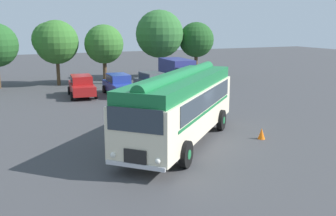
% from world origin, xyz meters
% --- Properties ---
extents(ground_plane, '(120.00, 120.00, 0.00)m').
position_xyz_m(ground_plane, '(0.00, 0.00, 0.00)').
color(ground_plane, '#3D3D3F').
extents(vintage_bus, '(8.85, 8.86, 3.49)m').
position_xyz_m(vintage_bus, '(-0.62, 0.11, 1.89)').
color(vintage_bus, beige).
rests_on(vintage_bus, ground).
extents(car_near_left, '(2.28, 4.35, 1.66)m').
position_xyz_m(car_near_left, '(-2.42, 14.11, 0.85)').
color(car_near_left, maroon).
rests_on(car_near_left, ground).
extents(car_mid_left, '(2.02, 4.23, 1.66)m').
position_xyz_m(car_mid_left, '(0.43, 13.65, 0.85)').
color(car_mid_left, navy).
rests_on(car_mid_left, ground).
extents(car_mid_right, '(2.21, 4.32, 1.66)m').
position_xyz_m(car_mid_right, '(3.34, 13.63, 0.85)').
color(car_mid_right, '#4C5156').
rests_on(car_mid_right, ground).
extents(box_van, '(2.46, 5.82, 2.50)m').
position_xyz_m(box_van, '(6.36, 14.77, 1.36)').
color(box_van, navy).
rests_on(box_van, ground).
extents(tree_centre, '(4.12, 3.96, 5.93)m').
position_xyz_m(tree_centre, '(-3.37, 20.81, 4.01)').
color(tree_centre, '#4C3823').
rests_on(tree_centre, ground).
extents(tree_right_of_centre, '(3.61, 3.61, 5.53)m').
position_xyz_m(tree_right_of_centre, '(0.90, 19.75, 3.68)').
color(tree_right_of_centre, '#4C3823').
rests_on(tree_right_of_centre, ground).
extents(tree_far_right, '(4.79, 4.79, 6.95)m').
position_xyz_m(tree_far_right, '(7.02, 20.86, 4.57)').
color(tree_far_right, '#4C3823').
rests_on(tree_far_right, ground).
extents(tree_extra_right, '(3.62, 3.62, 5.75)m').
position_xyz_m(tree_extra_right, '(10.90, 20.36, 3.95)').
color(tree_extra_right, '#4C3823').
rests_on(tree_extra_right, ground).
extents(traffic_cone, '(0.36, 0.36, 0.55)m').
position_xyz_m(traffic_cone, '(3.31, -1.01, 0.28)').
color(traffic_cone, orange).
rests_on(traffic_cone, ground).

